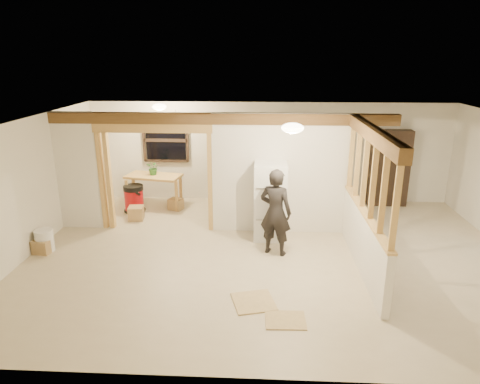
# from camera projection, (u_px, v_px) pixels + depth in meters

# --- Properties ---
(floor) EXTENTS (9.00, 6.50, 0.01)m
(floor) POSITION_uv_depth(u_px,v_px,m) (270.00, 255.00, 8.05)
(floor) COLOR #C8B795
(floor) RESTS_ON ground
(ceiling) EXTENTS (9.00, 6.50, 0.01)m
(ceiling) POSITION_uv_depth(u_px,v_px,m) (273.00, 122.00, 7.28)
(ceiling) COLOR white
(wall_back) EXTENTS (9.00, 0.01, 2.50)m
(wall_back) POSITION_uv_depth(u_px,v_px,m) (269.00, 152.00, 10.75)
(wall_back) COLOR silver
(wall_back) RESTS_ON floor
(wall_front) EXTENTS (9.00, 0.01, 2.50)m
(wall_front) POSITION_uv_depth(u_px,v_px,m) (277.00, 284.00, 4.57)
(wall_front) COLOR silver
(wall_front) RESTS_ON floor
(wall_left) EXTENTS (0.01, 6.50, 2.50)m
(wall_left) POSITION_uv_depth(u_px,v_px,m) (27.00, 188.00, 7.88)
(wall_left) COLOR silver
(wall_left) RESTS_ON floor
(partition_left_stub) EXTENTS (0.90, 0.12, 2.50)m
(partition_left_stub) POSITION_uv_depth(u_px,v_px,m) (78.00, 171.00, 9.00)
(partition_left_stub) COLOR silver
(partition_left_stub) RESTS_ON floor
(partition_center) EXTENTS (2.80, 0.12, 2.50)m
(partition_center) POSITION_uv_depth(u_px,v_px,m) (280.00, 174.00, 8.79)
(partition_center) COLOR silver
(partition_center) RESTS_ON floor
(doorway_frame) EXTENTS (2.46, 0.14, 2.20)m
(doorway_frame) POSITION_uv_depth(u_px,v_px,m) (156.00, 179.00, 8.97)
(doorway_frame) COLOR tan
(doorway_frame) RESTS_ON floor
(header_beam_back) EXTENTS (7.00, 0.18, 0.22)m
(header_beam_back) POSITION_uv_depth(u_px,v_px,m) (221.00, 119.00, 8.51)
(header_beam_back) COLOR brown
(header_beam_back) RESTS_ON ceiling
(header_beam_right) EXTENTS (0.18, 3.30, 0.22)m
(header_beam_right) POSITION_uv_depth(u_px,v_px,m) (373.00, 134.00, 6.86)
(header_beam_right) COLOR brown
(header_beam_right) RESTS_ON ceiling
(pony_wall) EXTENTS (0.12, 3.20, 1.00)m
(pony_wall) POSITION_uv_depth(u_px,v_px,m) (363.00, 241.00, 7.43)
(pony_wall) COLOR silver
(pony_wall) RESTS_ON floor
(stud_partition) EXTENTS (0.14, 3.20, 1.32)m
(stud_partition) POSITION_uv_depth(u_px,v_px,m) (369.00, 177.00, 7.08)
(stud_partition) COLOR tan
(stud_partition) RESTS_ON pony_wall
(window_back) EXTENTS (1.12, 0.10, 1.10)m
(window_back) POSITION_uv_depth(u_px,v_px,m) (166.00, 140.00, 10.71)
(window_back) COLOR black
(window_back) RESTS_ON wall_back
(ceiling_dome_main) EXTENTS (0.36, 0.36, 0.16)m
(ceiling_dome_main) POSITION_uv_depth(u_px,v_px,m) (293.00, 128.00, 6.80)
(ceiling_dome_main) COLOR #FFEABF
(ceiling_dome_main) RESTS_ON ceiling
(ceiling_dome_util) EXTENTS (0.32, 0.32, 0.14)m
(ceiling_dome_util) POSITION_uv_depth(u_px,v_px,m) (159.00, 107.00, 9.60)
(ceiling_dome_util) COLOR #FFEABF
(ceiling_dome_util) RESTS_ON ceiling
(hanging_bulb) EXTENTS (0.07, 0.07, 0.07)m
(hanging_bulb) POSITION_uv_depth(u_px,v_px,m) (176.00, 125.00, 9.00)
(hanging_bulb) COLOR #FFD88C
(hanging_bulb) RESTS_ON ceiling
(refrigerator) EXTENTS (0.64, 0.63, 1.56)m
(refrigerator) POSITION_uv_depth(u_px,v_px,m) (270.00, 201.00, 8.59)
(refrigerator) COLOR white
(refrigerator) RESTS_ON floor
(woman) EXTENTS (0.70, 0.58, 1.65)m
(woman) POSITION_uv_depth(u_px,v_px,m) (276.00, 212.00, 7.87)
(woman) COLOR black
(woman) RESTS_ON floor
(work_table) EXTENTS (1.40, 0.90, 0.82)m
(work_table) POSITION_uv_depth(u_px,v_px,m) (155.00, 191.00, 10.46)
(work_table) COLOR tan
(work_table) RESTS_ON floor
(potted_plant) EXTENTS (0.39, 0.37, 0.35)m
(potted_plant) POSITION_uv_depth(u_px,v_px,m) (153.00, 168.00, 10.32)
(potted_plant) COLOR #265A27
(potted_plant) RESTS_ON work_table
(shop_vac) EXTENTS (0.66, 0.66, 0.66)m
(shop_vac) POSITION_uv_depth(u_px,v_px,m) (134.00, 198.00, 10.18)
(shop_vac) COLOR #A80C11
(shop_vac) RESTS_ON floor
(bookshelf) EXTENTS (0.94, 0.31, 1.88)m
(bookshelf) POSITION_uv_depth(u_px,v_px,m) (389.00, 168.00, 10.49)
(bookshelf) COLOR black
(bookshelf) RESTS_ON floor
(bucket) EXTENTS (0.41, 0.41, 0.43)m
(bucket) POSITION_uv_depth(u_px,v_px,m) (45.00, 240.00, 8.15)
(bucket) COLOR white
(bucket) RESTS_ON floor
(box_util_a) EXTENTS (0.39, 0.36, 0.27)m
(box_util_a) POSITION_uv_depth(u_px,v_px,m) (176.00, 204.00, 10.38)
(box_util_a) COLOR #A98552
(box_util_a) RESTS_ON floor
(box_util_b) EXTENTS (0.36, 0.36, 0.30)m
(box_util_b) POSITION_uv_depth(u_px,v_px,m) (136.00, 213.00, 9.74)
(box_util_b) COLOR #A98552
(box_util_b) RESTS_ON floor
(box_front) EXTENTS (0.36, 0.31, 0.26)m
(box_front) POSITION_uv_depth(u_px,v_px,m) (43.00, 246.00, 8.10)
(box_front) COLOR #A98552
(box_front) RESTS_ON floor
(floor_panel_near) EXTENTS (0.74, 0.74, 0.02)m
(floor_panel_near) POSITION_uv_depth(u_px,v_px,m) (254.00, 302.00, 6.50)
(floor_panel_near) COLOR tan
(floor_panel_near) RESTS_ON floor
(floor_panel_far) EXTENTS (0.58, 0.47, 0.02)m
(floor_panel_far) POSITION_uv_depth(u_px,v_px,m) (285.00, 320.00, 6.05)
(floor_panel_far) COLOR tan
(floor_panel_far) RESTS_ON floor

